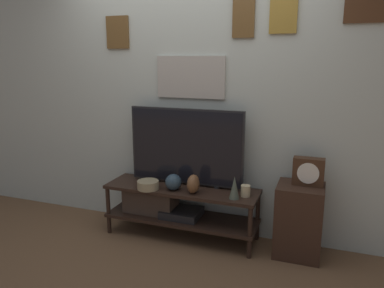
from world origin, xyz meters
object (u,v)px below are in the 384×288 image
Objects in this scene: mantel_clock at (308,172)px; television at (186,146)px; vase_slim_bronze at (234,188)px; vase_round_glass at (173,182)px; vase_urn_stoneware at (193,184)px; vase_wide_bowl at (148,185)px; candle_jar at (246,191)px.

television is at bearing 178.55° from mantel_clock.
mantel_clock is (1.10, -0.03, -0.12)m from television.
mantel_clock is at bearing 16.38° from vase_slim_bronze.
mantel_clock is at bearing 7.21° from vase_round_glass.
television is 1.11m from mantel_clock.
vase_round_glass is at bearing 174.92° from vase_urn_stoneware.
television is 4.34× the size of mantel_clock.
television is at bearing 158.91° from vase_slim_bronze.
vase_wide_bowl is at bearing -165.72° from vase_round_glass.
vase_urn_stoneware is 0.38m from vase_slim_bronze.
vase_wide_bowl is 2.02× the size of candle_jar.
candle_jar is (0.08, 0.09, -0.05)m from vase_slim_bronze.
mantel_clock is at bearing -1.45° from television.
television is 0.37m from vase_urn_stoneware.
vase_slim_bronze reaches higher than candle_jar.
candle_jar is (0.88, 0.12, 0.01)m from vase_wide_bowl.
vase_round_glass is (-0.58, 0.03, -0.02)m from vase_slim_bronze.
candle_jar is (0.45, 0.08, -0.04)m from vase_urn_stoneware.
vase_urn_stoneware is 1.15× the size of vase_round_glass.
vase_wide_bowl is at bearing -171.61° from mantel_clock.
vase_slim_bronze is 0.58m from vase_round_glass.
vase_round_glass is 1.18m from mantel_clock.
television is at bearing 71.85° from vase_round_glass.
vase_urn_stoneware is 0.86× the size of vase_wide_bowl.
television is 7.42× the size of vase_round_glass.
vase_slim_bronze is at bearing 2.33° from vase_wide_bowl.
candle_jar is (0.65, 0.06, -0.02)m from vase_round_glass.
television is 6.44× the size of vase_urn_stoneware.
vase_slim_bronze is 0.81m from vase_wide_bowl.
mantel_clock reaches higher than vase_wide_bowl.
television is 0.35m from vase_round_glass.
vase_urn_stoneware is at bearing -170.29° from mantel_clock.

